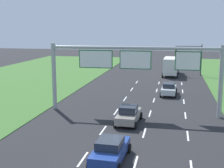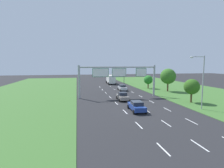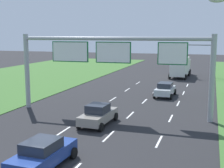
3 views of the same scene
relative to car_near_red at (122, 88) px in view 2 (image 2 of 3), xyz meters
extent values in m
plane|color=#262628|center=(-3.42, -21.27, -0.80)|extent=(200.00, 200.00, 0.00)
cube|color=#3D6B2D|center=(17.58, -11.27, -0.77)|extent=(24.00, 120.00, 0.06)
cube|color=#3D6B2D|center=(-24.42, -11.27, -0.77)|extent=(24.00, 120.00, 0.06)
cube|color=white|center=(-5.17, -33.27, -0.79)|extent=(0.14, 2.40, 0.01)
cube|color=white|center=(-5.17, -27.27, -0.79)|extent=(0.14, 2.40, 0.01)
cube|color=white|center=(-5.17, -21.27, -0.79)|extent=(0.14, 2.40, 0.01)
cube|color=white|center=(-5.17, -15.27, -0.79)|extent=(0.14, 2.40, 0.01)
cube|color=white|center=(-5.17, -9.27, -0.79)|extent=(0.14, 2.40, 0.01)
cube|color=white|center=(-5.17, -3.27, -0.79)|extent=(0.14, 2.40, 0.01)
cube|color=white|center=(-5.17, 2.73, -0.79)|extent=(0.14, 2.40, 0.01)
cube|color=white|center=(-5.17, 8.73, -0.79)|extent=(0.14, 2.40, 0.01)
cube|color=white|center=(-1.67, -33.27, -0.79)|extent=(0.14, 2.40, 0.01)
cube|color=white|center=(-1.67, -27.27, -0.79)|extent=(0.14, 2.40, 0.01)
cube|color=white|center=(-1.67, -21.27, -0.79)|extent=(0.14, 2.40, 0.01)
cube|color=white|center=(-1.67, -15.27, -0.79)|extent=(0.14, 2.40, 0.01)
cube|color=white|center=(-1.67, -9.27, -0.79)|extent=(0.14, 2.40, 0.01)
cube|color=white|center=(-1.67, -3.27, -0.79)|extent=(0.14, 2.40, 0.01)
cube|color=white|center=(-1.67, 2.73, -0.79)|extent=(0.14, 2.40, 0.01)
cube|color=white|center=(-1.67, 8.73, -0.79)|extent=(0.14, 2.40, 0.01)
cube|color=white|center=(1.83, -27.27, -0.79)|extent=(0.14, 2.40, 0.01)
cube|color=white|center=(1.83, -21.27, -0.79)|extent=(0.14, 2.40, 0.01)
cube|color=white|center=(1.83, -15.27, -0.79)|extent=(0.14, 2.40, 0.01)
cube|color=white|center=(1.83, -9.27, -0.79)|extent=(0.14, 2.40, 0.01)
cube|color=white|center=(1.83, -3.27, -0.79)|extent=(0.14, 2.40, 0.01)
cube|color=white|center=(1.83, 2.73, -0.79)|extent=(0.14, 2.40, 0.01)
cube|color=white|center=(1.83, 8.73, -0.79)|extent=(0.14, 2.40, 0.01)
cube|color=silver|center=(0.00, -0.02, -0.13)|extent=(1.90, 4.20, 0.69)
cube|color=#232833|center=(0.00, 0.06, 0.49)|extent=(1.55, 2.13, 0.55)
cylinder|color=black|center=(-0.85, 1.53, -0.48)|extent=(0.24, 0.65, 0.64)
cylinder|color=black|center=(0.95, 1.47, -0.48)|extent=(0.24, 0.65, 0.64)
cylinder|color=black|center=(-0.95, -1.51, -0.48)|extent=(0.24, 0.65, 0.64)
cylinder|color=black|center=(0.85, -1.57, -0.48)|extent=(0.24, 0.65, 0.64)
cube|color=gray|center=(-3.34, -12.82, -0.15)|extent=(1.93, 4.32, 0.66)
cube|color=#232833|center=(-3.34, -12.88, 0.50)|extent=(1.56, 1.80, 0.64)
cylinder|color=black|center=(-4.15, -11.21, -0.48)|extent=(0.25, 0.65, 0.64)
cylinder|color=black|center=(-2.38, -11.29, -0.48)|extent=(0.25, 0.65, 0.64)
cylinder|color=black|center=(-4.30, -14.35, -0.48)|extent=(0.25, 0.65, 0.64)
cylinder|color=black|center=(-2.53, -14.43, -0.48)|extent=(0.25, 0.65, 0.64)
cube|color=navy|center=(-3.31, -21.18, -0.14)|extent=(1.99, 4.48, 0.68)
cube|color=#232833|center=(-3.32, -21.32, 0.48)|extent=(1.63, 2.05, 0.55)
cylinder|color=black|center=(-4.15, -19.49, -0.48)|extent=(0.25, 0.65, 0.64)
cylinder|color=black|center=(-2.33, -19.58, -0.48)|extent=(0.25, 0.65, 0.64)
cylinder|color=black|center=(-4.30, -22.79, -0.48)|extent=(0.25, 0.65, 0.64)
cylinder|color=black|center=(-2.48, -22.88, -0.48)|extent=(0.25, 0.65, 0.64)
cube|color=silver|center=(0.14, 20.64, 0.75)|extent=(2.27, 2.18, 2.20)
cube|color=silver|center=(-0.01, 16.39, 1.05)|extent=(2.58, 6.19, 2.79)
cylinder|color=black|center=(-0.97, 21.18, -0.35)|extent=(0.31, 0.91, 0.90)
cylinder|color=black|center=(1.29, 21.10, -0.35)|extent=(0.31, 0.91, 0.90)
cylinder|color=black|center=(-1.13, 18.88, -0.35)|extent=(0.31, 0.91, 0.90)
cylinder|color=black|center=(1.29, 18.80, -0.35)|extent=(0.31, 0.91, 0.90)
cylinder|color=black|center=(-1.31, 13.98, -0.35)|extent=(0.31, 0.91, 0.90)
cylinder|color=black|center=(1.11, 13.89, -0.35)|extent=(0.31, 0.91, 0.90)
cylinder|color=#9EA0A5|center=(-11.82, -9.34, 2.70)|extent=(0.44, 0.44, 7.00)
cylinder|color=#9EA0A5|center=(4.98, -9.34, 2.70)|extent=(0.44, 0.44, 7.00)
cylinder|color=#9EA0A5|center=(-3.42, -9.34, 5.80)|extent=(16.80, 0.32, 0.32)
cube|color=#0C5B28|center=(-7.27, -9.34, 4.63)|extent=(3.47, 0.12, 1.83)
cube|color=white|center=(-7.27, -9.40, 4.63)|extent=(3.31, 0.01, 1.67)
cube|color=#0C5B28|center=(-3.22, -9.34, 4.63)|extent=(3.14, 0.12, 1.83)
cube|color=white|center=(-3.22, -9.40, 4.63)|extent=(2.98, 0.01, 1.67)
cube|color=#0C5B28|center=(1.83, -9.34, 4.63)|extent=(2.42, 0.12, 1.83)
cube|color=white|center=(1.83, -9.40, 4.63)|extent=(2.26, 0.01, 1.67)
cylinder|color=#47494F|center=(5.29, 17.66, 2.00)|extent=(0.20, 0.20, 5.60)
cylinder|color=#47494F|center=(3.04, 17.66, 4.45)|extent=(4.50, 0.14, 0.14)
cube|color=black|center=(0.79, 17.66, 3.80)|extent=(0.32, 0.36, 1.10)
sphere|color=red|center=(0.79, 17.45, 4.17)|extent=(0.22, 0.22, 0.22)
sphere|color=orange|center=(0.79, 17.45, 3.80)|extent=(0.22, 0.22, 0.22)
sphere|color=green|center=(0.79, 17.45, 3.43)|extent=(0.22, 0.22, 0.22)
cylinder|color=#9EA0A5|center=(7.17, -22.36, 3.45)|extent=(0.18, 0.18, 8.50)
cylinder|color=#9EA0A5|center=(6.07, -22.36, 7.55)|extent=(2.20, 0.10, 0.10)
ellipsoid|color=silver|center=(4.97, -22.36, 7.45)|extent=(0.64, 0.32, 0.24)
cylinder|color=#513823|center=(8.71, -17.58, 0.19)|extent=(0.33, 0.33, 1.97)
sphere|color=#30601B|center=(8.71, -17.58, 2.24)|extent=(2.85, 2.85, 2.85)
cylinder|color=#513823|center=(11.35, -4.14, 0.47)|extent=(0.40, 0.40, 2.54)
sphere|color=#356A23|center=(11.35, -4.14, 3.26)|extent=(4.05, 4.05, 4.05)
cylinder|color=#513823|center=(8.52, 2.21, 0.04)|extent=(0.33, 0.33, 1.66)
sphere|color=#2A7C29|center=(8.52, 2.21, 1.85)|extent=(2.61, 2.61, 2.61)
camera|label=1|loc=(0.53, -39.93, 7.81)|focal=50.00mm
camera|label=2|loc=(-12.23, -46.28, 6.37)|focal=28.00mm
camera|label=3|loc=(4.88, -34.90, 6.17)|focal=50.00mm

